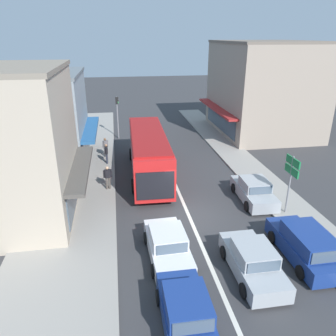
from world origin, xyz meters
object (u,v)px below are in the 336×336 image
pedestrian_far_walker (105,146)px  directional_road_sign (292,171)px  traffic_light_downstreet (117,111)px  parked_sedan_kerb_second (254,191)px  pedestrian_with_handbag_near (106,152)px  hatchback_queue_gap_filler (186,311)px  parked_wagon_kerb_front (305,245)px  pedestrian_browsing_midblock (108,176)px  sedan_queue_far_back (168,245)px  sedan_adjacent_lane_lead (253,262)px  city_bus (148,151)px

pedestrian_far_walker → directional_road_sign: bearing=-47.0°
traffic_light_downstreet → parked_sedan_kerb_second: bearing=-61.6°
parked_sedan_kerb_second → pedestrian_far_walker: (-9.35, 9.41, 0.40)m
traffic_light_downstreet → pedestrian_with_handbag_near: size_ratio=2.58×
traffic_light_downstreet → directional_road_sign: (9.36, -16.98, -0.15)m
hatchback_queue_gap_filler → parked_sedan_kerb_second: (6.28, 8.85, -0.05)m
parked_sedan_kerb_second → directional_road_sign: (1.22, -1.91, 2.04)m
parked_wagon_kerb_front → pedestrian_browsing_midblock: pedestrian_browsing_midblock is taller
sedan_queue_far_back → traffic_light_downstreet: (-1.86, 19.89, 2.19)m
pedestrian_far_walker → sedan_adjacent_lane_lead: bearing=-67.8°
sedan_adjacent_lane_lead → parked_sedan_kerb_second: (2.82, 6.59, 0.00)m
traffic_light_downstreet → pedestrian_browsing_midblock: bearing=-94.5°
city_bus → pedestrian_far_walker: (-3.25, 4.15, -0.81)m
sedan_queue_far_back → sedan_adjacent_lane_lead: bearing=-27.1°
directional_road_sign → sedan_adjacent_lane_lead: bearing=-130.8°
hatchback_queue_gap_filler → directional_road_sign: 10.41m
directional_road_sign → pedestrian_far_walker: (-10.56, 11.31, -1.64)m
traffic_light_downstreet → sedan_queue_far_back: bearing=-84.6°
parked_wagon_kerb_front → parked_sedan_kerb_second: parked_wagon_kerb_front is taller
sedan_adjacent_lane_lead → pedestrian_far_walker: 17.28m
parked_sedan_kerb_second → traffic_light_downstreet: 17.27m
parked_sedan_kerb_second → pedestrian_browsing_midblock: size_ratio=2.61×
hatchback_queue_gap_filler → parked_sedan_kerb_second: 10.85m
hatchback_queue_gap_filler → directional_road_sign: directional_road_sign is taller
parked_wagon_kerb_front → pedestrian_far_walker: pedestrian_far_walker is taller
sedan_queue_far_back → directional_road_sign: bearing=21.2°
parked_wagon_kerb_front → parked_sedan_kerb_second: 5.94m
parked_sedan_kerb_second → pedestrian_with_handbag_near: bearing=140.0°
sedan_adjacent_lane_lead → hatchback_queue_gap_filler: hatchback_queue_gap_filler is taller
sedan_adjacent_lane_lead → parked_wagon_kerb_front: parked_wagon_kerb_front is taller
pedestrian_far_walker → city_bus: bearing=-51.9°
city_bus → pedestrian_browsing_midblock: bearing=-141.5°
pedestrian_with_handbag_near → pedestrian_far_walker: 1.65m
city_bus → pedestrian_with_handbag_near: city_bus is taller
hatchback_queue_gap_filler → pedestrian_with_handbag_near: 16.87m
traffic_light_downstreet → pedestrian_far_walker: traffic_light_downstreet is taller
sedan_adjacent_lane_lead → parked_sedan_kerb_second: size_ratio=0.99×
sedan_queue_far_back → parked_sedan_kerb_second: size_ratio=1.00×
parked_sedan_kerb_second → pedestrian_browsing_midblock: bearing=162.4°
city_bus → traffic_light_downstreet: bearing=101.8°
traffic_light_downstreet → directional_road_sign: 19.39m
directional_road_sign → pedestrian_browsing_midblock: directional_road_sign is taller
sedan_queue_far_back → parked_sedan_kerb_second: 7.92m
sedan_adjacent_lane_lead → pedestrian_with_handbag_near: (-6.41, 14.35, 0.40)m
parked_wagon_kerb_front → directional_road_sign: size_ratio=1.25×
parked_wagon_kerb_front → pedestrian_browsing_midblock: bearing=135.9°
city_bus → parked_wagon_kerb_front: (6.12, -11.20, -1.14)m
hatchback_queue_gap_filler → parked_sedan_kerb_second: hatchback_queue_gap_filler is taller
sedan_adjacent_lane_lead → pedestrian_browsing_midblock: 11.37m
hatchback_queue_gap_filler → parked_sedan_kerb_second: size_ratio=0.87×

